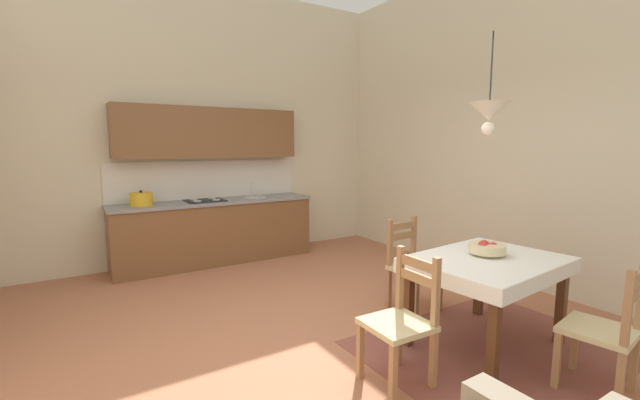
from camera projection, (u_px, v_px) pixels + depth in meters
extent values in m
cube|color=#AD6B4C|center=(318.00, 341.00, 3.61)|extent=(6.12, 6.75, 0.10)
cube|color=beige|center=(205.00, 124.00, 5.98)|extent=(6.12, 0.12, 3.95)
cube|color=beige|center=(520.00, 120.00, 4.83)|extent=(0.12, 6.75, 3.95)
cube|color=brown|center=(494.00, 348.00, 3.38)|extent=(2.10, 1.60, 0.01)
cube|color=brown|center=(216.00, 233.00, 5.86)|extent=(2.77, 0.60, 0.86)
cube|color=gray|center=(215.00, 202.00, 5.80)|extent=(2.80, 0.63, 0.04)
cube|color=silver|center=(208.00, 179.00, 6.01)|extent=(2.77, 0.01, 0.55)
cube|color=brown|center=(210.00, 133.00, 5.78)|extent=(2.55, 0.34, 0.70)
cube|color=black|center=(223.00, 263.00, 5.69)|extent=(2.73, 0.02, 0.09)
cylinder|color=silver|center=(255.00, 198.00, 6.13)|extent=(0.34, 0.34, 0.02)
cylinder|color=silver|center=(252.00, 189.00, 6.23)|extent=(0.02, 0.02, 0.22)
cube|color=black|center=(205.00, 200.00, 5.73)|extent=(0.52, 0.42, 0.01)
cylinder|color=silver|center=(198.00, 201.00, 5.57)|extent=(0.11, 0.11, 0.01)
cylinder|color=silver|center=(216.00, 200.00, 5.71)|extent=(0.11, 0.11, 0.01)
cylinder|color=silver|center=(194.00, 199.00, 5.74)|extent=(0.11, 0.11, 0.01)
cylinder|color=silver|center=(212.00, 198.00, 5.88)|extent=(0.11, 0.11, 0.01)
cylinder|color=gold|center=(141.00, 200.00, 5.26)|extent=(0.28, 0.28, 0.15)
cylinder|color=gold|center=(141.00, 193.00, 5.25)|extent=(0.29, 0.29, 0.02)
sphere|color=black|center=(141.00, 191.00, 5.25)|extent=(0.04, 0.04, 0.04)
cube|color=#56331C|center=(488.00, 259.00, 3.37)|extent=(1.25, 0.97, 0.02)
cube|color=#56331C|center=(494.00, 337.00, 2.80)|extent=(0.08, 0.08, 0.73)
cube|color=#56331C|center=(561.00, 302.00, 3.43)|extent=(0.08, 0.08, 0.73)
cube|color=#56331C|center=(408.00, 304.00, 3.40)|extent=(0.08, 0.08, 0.73)
cube|color=#56331C|center=(480.00, 279.00, 4.03)|extent=(0.08, 0.08, 0.73)
cube|color=white|center=(488.00, 258.00, 3.37)|extent=(1.31, 1.04, 0.00)
cube|color=white|center=(546.00, 280.00, 3.00)|extent=(1.23, 0.11, 0.12)
cube|color=white|center=(440.00, 253.00, 3.74)|extent=(1.23, 0.11, 0.12)
cube|color=white|center=(441.00, 280.00, 3.00)|extent=(0.09, 0.93, 0.12)
cube|color=white|center=(524.00, 253.00, 3.74)|extent=(0.09, 0.93, 0.12)
cube|color=#D1BC89|center=(598.00, 330.00, 2.76)|extent=(0.48, 0.48, 0.04)
cube|color=#A3754C|center=(557.00, 360.00, 2.81)|extent=(0.05, 0.05, 0.41)
cube|color=#A3754C|center=(575.00, 344.00, 3.05)|extent=(0.05, 0.05, 0.41)
cube|color=#A3754C|center=(624.00, 343.00, 2.51)|extent=(0.05, 0.05, 0.93)
cube|color=#A3754C|center=(638.00, 326.00, 2.74)|extent=(0.05, 0.05, 0.93)
cube|color=#A3754C|center=(637.00, 278.00, 2.58)|extent=(0.32, 0.08, 0.07)
cube|color=#A3754C|center=(636.00, 294.00, 2.59)|extent=(0.32, 0.08, 0.07)
cube|color=#D1BC89|center=(397.00, 324.00, 2.85)|extent=(0.43, 0.43, 0.04)
cube|color=#A3754C|center=(393.00, 374.00, 2.64)|extent=(0.05, 0.05, 0.41)
cube|color=#A3754C|center=(360.00, 350.00, 2.95)|extent=(0.05, 0.05, 0.41)
cube|color=#A3754C|center=(435.00, 324.00, 2.79)|extent=(0.05, 0.05, 0.93)
cube|color=#A3754C|center=(399.00, 306.00, 3.09)|extent=(0.05, 0.05, 0.93)
cube|color=#A3754C|center=(418.00, 263.00, 2.89)|extent=(0.03, 0.32, 0.07)
cube|color=#A3754C|center=(417.00, 278.00, 2.90)|extent=(0.03, 0.32, 0.07)
cube|color=#D1BC89|center=(415.00, 269.00, 4.15)|extent=(0.45, 0.45, 0.04)
cube|color=#A3754C|center=(440.00, 291.00, 4.14)|extent=(0.05, 0.05, 0.41)
cube|color=#A3754C|center=(416.00, 299.00, 3.93)|extent=(0.05, 0.05, 0.41)
cube|color=#A3754C|center=(413.00, 258.00, 4.39)|extent=(0.05, 0.05, 0.93)
cube|color=#A3754C|center=(389.00, 264.00, 4.18)|extent=(0.05, 0.05, 0.93)
cube|color=#A3754C|center=(402.00, 226.00, 4.24)|extent=(0.32, 0.05, 0.07)
cube|color=#A3754C|center=(402.00, 236.00, 4.25)|extent=(0.32, 0.05, 0.07)
cylinder|color=beige|center=(487.00, 254.00, 3.44)|extent=(0.17, 0.17, 0.02)
cylinder|color=beige|center=(487.00, 248.00, 3.44)|extent=(0.30, 0.30, 0.07)
sphere|color=red|center=(482.00, 248.00, 3.42)|extent=(0.09, 0.09, 0.09)
sphere|color=red|center=(493.00, 247.00, 3.45)|extent=(0.08, 0.08, 0.08)
sphere|color=red|center=(484.00, 246.00, 3.46)|extent=(0.10, 0.10, 0.10)
cylinder|color=black|center=(492.00, 69.00, 3.19)|extent=(0.01, 0.01, 0.57)
cone|color=silver|center=(489.00, 111.00, 3.23)|extent=(0.32, 0.32, 0.14)
sphere|color=white|center=(488.00, 129.00, 3.25)|extent=(0.11, 0.11, 0.11)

